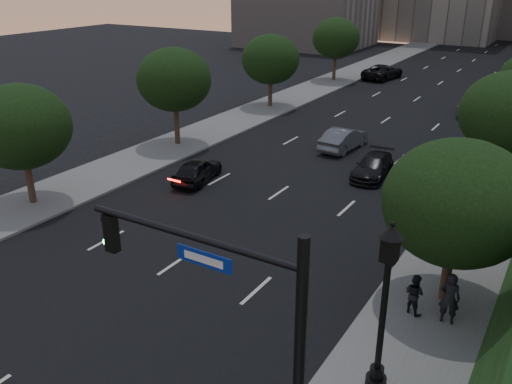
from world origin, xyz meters
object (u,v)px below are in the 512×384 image
Objects in this scene: sedan_far_right at (468,108)px; street_lamp at (382,321)px; sedan_near_right at (373,167)px; sedan_far_left at (383,72)px; sedan_mid_left at (344,139)px; pedestrian_a at (450,298)px; pedestrian_b at (414,294)px; traffic_signal_mast at (253,362)px; sedan_near_left at (197,170)px; pedestrian_c at (486,201)px.

street_lamp is at bearing -91.77° from sedan_far_right.
sedan_far_left is at bearing 102.60° from sedan_near_right.
sedan_mid_left is 2.40× the size of pedestrian_a.
pedestrian_b reaches higher than sedan_far_left.
sedan_near_right is (-4.81, 21.38, -3.03)m from traffic_signal_mast.
sedan_near_left is 15.95m from pedestrian_b.
sedan_near_right is (8.43, 5.98, -0.06)m from sedan_near_left.
traffic_signal_mast is at bearing 114.68° from sedan_far_left.
street_lamp is 4.80m from pedestrian_b.
street_lamp is 3.70× the size of pedestrian_b.
pedestrian_b reaches higher than sedan_near_right.
traffic_signal_mast reaches higher than street_lamp.
sedan_far_left is (-15.96, 46.95, -1.83)m from street_lamp.
pedestrian_b is 1.00× the size of pedestrian_c.
street_lamp is 1.28× the size of sedan_near_right.
pedestrian_a is at bearing 78.10° from street_lamp.
sedan_near_left is 17.00m from pedestrian_a.
street_lamp is at bearing 113.89° from pedestrian_b.
street_lamp reaches higher than sedan_mid_left.
sedan_far_right is (1.80, 17.96, 0.04)m from sedan_near_right.
sedan_near_left is 15.52m from pedestrian_c.
street_lamp reaches higher than pedestrian_b.
traffic_signal_mast is at bearing -94.70° from sedan_far_right.
sedan_mid_left is at bearing 108.14° from traffic_signal_mast.
sedan_far_right is at bearing -123.69° from sedan_near_left.
sedan_far_left reaches higher than sedan_near_right.
sedan_near_left is 0.70× the size of sedan_far_left.
pedestrian_c is at bearing 84.19° from traffic_signal_mast.
street_lamp is at bearing 67.55° from pedestrian_c.
pedestrian_c is (4.92, -20.56, 0.23)m from sedan_far_right.
pedestrian_b is 10.02m from pedestrian_c.
street_lamp reaches higher than sedan_far_right.
pedestrian_c reaches higher than sedan_near_left.
sedan_far_right is at bearing -97.29° from pedestrian_c.
traffic_signal_mast is at bearing 102.90° from pedestrian_b.
pedestrian_a is 1.19m from pedestrian_b.
street_lamp is 2.94× the size of pedestrian_a.
pedestrian_b is (1.26, 8.77, -2.76)m from traffic_signal_mast.
sedan_near_right is at bearing -104.79° from sedan_far_right.
street_lamp is 18.31m from sedan_near_right.
pedestrian_c is at bearing -26.55° from sedan_near_right.
pedestrian_a is (10.75, -16.56, 0.35)m from sedan_mid_left.
street_lamp reaches higher than sedan_near_left.
pedestrian_a is at bearing 146.65° from sedan_near_left.
sedan_near_left is at bearing 142.97° from street_lamp.
sedan_far_right is at bearing 142.82° from sedan_far_left.
pedestrian_b is at bearing -91.12° from sedan_far_right.
sedan_near_right is 2.90× the size of pedestrian_c.
pedestrian_c is at bearing 88.30° from street_lamp.
sedan_near_right is at bearing 102.67° from traffic_signal_mast.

